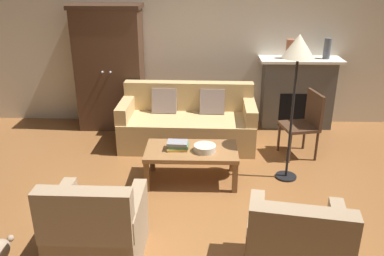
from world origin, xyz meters
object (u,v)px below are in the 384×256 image
object	(u,v)px
mantel_vase_slate	(327,48)
fireplace	(297,92)
armchair_near_left	(97,232)
coffee_table	(191,153)
armchair_near_right	(295,252)
couch	(188,123)
side_chair_wooden	(306,120)
armoire	(110,68)
book_stack	(178,145)
floor_lamp	(298,55)
mantel_vase_terracotta	(290,49)
fruit_bowl	(205,148)

from	to	relation	value
mantel_vase_slate	fireplace	bearing A→B (deg)	177.30
fireplace	armchair_near_left	world-z (taller)	fireplace
coffee_table	armchair_near_right	xyz separation A→B (m)	(0.89, -1.69, -0.05)
couch	side_chair_wooden	xyz separation A→B (m)	(1.61, -0.33, 0.19)
fireplace	armoire	size ratio (longest dim) A/B	0.66
coffee_table	book_stack	distance (m)	0.19
armoire	couch	bearing A→B (deg)	-28.97
book_stack	mantel_vase_slate	bearing A→B (deg)	40.29
coffee_table	floor_lamp	bearing A→B (deg)	5.19
armchair_near_left	armchair_near_right	world-z (taller)	same
book_stack	armchair_near_left	size ratio (longest dim) A/B	0.30
mantel_vase_terracotta	floor_lamp	bearing A→B (deg)	-98.98
mantel_vase_terracotta	floor_lamp	size ratio (longest dim) A/B	0.16
coffee_table	floor_lamp	xyz separation A→B (m)	(1.18, 0.11, 1.16)
book_stack	floor_lamp	world-z (taller)	floor_lamp
coffee_table	fruit_bowl	xyz separation A→B (m)	(0.16, -0.05, 0.09)
fireplace	couch	xyz separation A→B (m)	(-1.72, -0.76, -0.25)
mantel_vase_slate	armchair_near_right	xyz separation A→B (m)	(-1.12, -3.52, -0.96)
couch	floor_lamp	world-z (taller)	floor_lamp
mantel_vase_terracotta	book_stack	bearing A→B (deg)	-131.20
fireplace	armoire	world-z (taller)	armoire
fireplace	armoire	xyz separation A→B (m)	(-2.95, -0.08, 0.39)
couch	mantel_vase_terracotta	bearing A→B (deg)	25.78
fruit_bowl	side_chair_wooden	size ratio (longest dim) A/B	0.29
armchair_near_left	side_chair_wooden	size ratio (longest dim) A/B	0.98
mantel_vase_slate	floor_lamp	world-z (taller)	floor_lamp
book_stack	side_chair_wooden	distance (m)	1.85
armchair_near_right	floor_lamp	distance (m)	2.19
fruit_bowl	mantel_vase_terracotta	xyz separation A→B (m)	(1.29, 1.88, 0.81)
armoire	side_chair_wooden	bearing A→B (deg)	-19.69
coffee_table	mantel_vase_slate	world-z (taller)	mantel_vase_slate
floor_lamp	coffee_table	bearing A→B (deg)	-174.81
mantel_vase_terracotta	armchair_near_right	world-z (taller)	mantel_vase_terracotta
book_stack	mantel_vase_slate	size ratio (longest dim) A/B	0.85
armoire	side_chair_wooden	world-z (taller)	armoire
couch	side_chair_wooden	size ratio (longest dim) A/B	2.15
book_stack	armchair_near_left	distance (m)	1.60
couch	coffee_table	distance (m)	1.10
fireplace	coffee_table	size ratio (longest dim) A/B	1.15
book_stack	mantel_vase_terracotta	distance (m)	2.57
couch	armchair_near_right	xyz separation A→B (m)	(0.98, -2.78, -0.00)
fireplace	armchair_near_left	xyz separation A→B (m)	(-2.40, -3.33, -0.25)
armchair_near_right	armoire	bearing A→B (deg)	122.57
fruit_bowl	armchair_near_right	bearing A→B (deg)	-66.02
fruit_bowl	armchair_near_left	world-z (taller)	armchair_near_left
couch	book_stack	bearing A→B (deg)	-93.82
couch	fruit_bowl	xyz separation A→B (m)	(0.25, -1.14, 0.14)
coffee_table	fruit_bowl	distance (m)	0.19
fireplace	coffee_table	distance (m)	2.47
fruit_bowl	side_chair_wooden	world-z (taller)	side_chair_wooden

